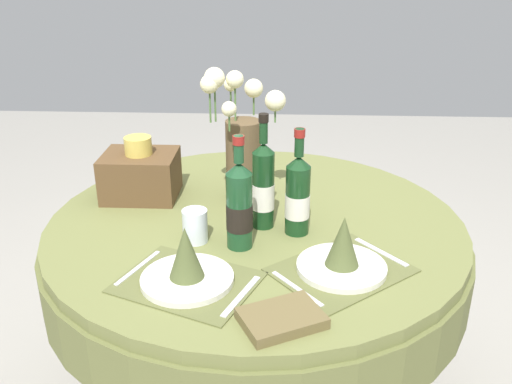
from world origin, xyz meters
TOP-DOWN VIEW (x-y plane):
  - dining_table at (0.00, 0.00)m, footprint 1.34×1.34m
  - place_setting_left at (-0.16, -0.38)m, footprint 0.41×0.37m
  - place_setting_right at (0.24, -0.30)m, footprint 0.43×0.42m
  - flower_vase at (-0.05, 0.16)m, footprint 0.27×0.24m
  - wine_bottle_left at (0.13, -0.08)m, footprint 0.07×0.07m
  - wine_bottle_centre at (-0.04, -0.18)m, footprint 0.08×0.08m
  - wine_bottle_right at (0.03, -0.04)m, footprint 0.07×0.07m
  - tumbler_near_left at (-0.17, -0.15)m, footprint 0.07×0.07m
  - book_on_table at (0.09, -0.53)m, footprint 0.22×0.20m
  - woven_basket_side_left at (-0.40, 0.16)m, footprint 0.25×0.20m

SIDE VIEW (x-z plane):
  - dining_table at x=0.00m, z-range 0.25..1.03m
  - book_on_table at x=0.09m, z-range 0.78..0.80m
  - place_setting_left at x=-0.16m, z-range 0.74..0.90m
  - place_setting_right at x=0.24m, z-range 0.74..0.90m
  - tumbler_near_left at x=-0.17m, z-range 0.78..0.87m
  - woven_basket_side_left at x=-0.40m, z-range 0.75..0.97m
  - wine_bottle_left at x=0.13m, z-range 0.74..1.06m
  - wine_bottle_centre at x=-0.04m, z-range 0.74..1.07m
  - wine_bottle_right at x=0.03m, z-range 0.73..1.09m
  - flower_vase at x=-0.05m, z-range 0.76..1.21m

